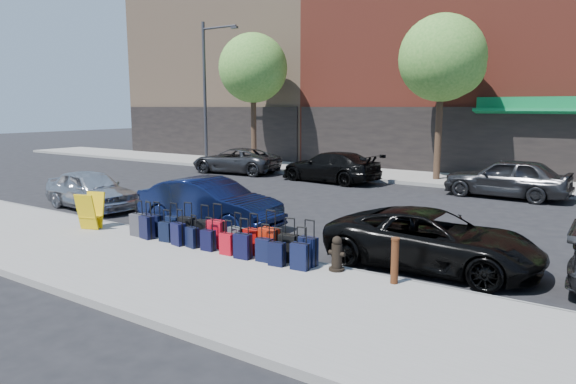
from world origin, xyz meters
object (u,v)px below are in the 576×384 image
Objects in this scene: car_near_0 at (91,190)px; car_far_1 at (330,167)px; tree_left at (255,70)px; suitcase_front_5 at (216,234)px; tree_center at (445,60)px; fire_hydrant at (337,255)px; car_far_2 at (507,178)px; car_near_2 at (432,240)px; bollard at (395,260)px; display_rack at (91,211)px; streetlight at (207,85)px; car_far_0 at (236,161)px; car_near_1 at (210,203)px.

car_far_1 is at bearing -14.61° from car_near_0.
tree_left is 7.03× the size of suitcase_front_5.
car_far_1 is at bearing -147.96° from tree_center.
fire_hydrant is at bearing 35.76° from car_far_1.
tree_left is at bearing -106.84° from car_far_1.
car_far_2 reaches higher than fire_hydrant.
car_near_2 is at bearing -41.26° from tree_left.
suitcase_front_5 reaches higher than bollard.
car_far_1 is (3.56, 10.01, 0.04)m from car_near_0.
suitcase_front_5 is 1.06× the size of display_rack.
car_far_2 reaches higher than car_far_1.
streetlight reaches higher than suitcase_front_5.
suitcase_front_5 is at bearing -98.37° from car_near_0.
car_near_0 reaches higher than suitcase_front_5.
fire_hydrant is 0.15× the size of car_far_0.
display_rack is (-8.46, -0.48, 0.03)m from bollard.
tree_left is 19.67m from car_near_2.
display_rack is at bearing -172.81° from fire_hydrant.
car_near_1 is at bearing -47.29° from streetlight.
tree_center is at bearing -26.61° from car_near_0.
car_near_1 is at bearing 29.77° from display_rack.
car_far_0 reaches higher than fire_hydrant.
car_near_0 is 5.17m from car_near_1.
car_far_2 is (11.11, 10.08, 0.11)m from car_near_0.
tree_center is 15.16m from suitcase_front_5.
display_rack is 8.87m from car_near_2.
suitcase_front_5 is at bearing 31.63° from car_far_0.
streetlight is 17.33m from car_far_2.
car_far_0 is at bearing 139.10° from bollard.
tree_center is 7.03× the size of suitcase_front_5.
tree_left is 8.29m from car_far_1.
fire_hydrant is 16.98m from car_far_0.
car_near_0 is 15.00m from car_far_2.
tree_left reaches higher than display_rack.
tree_center is 15.28m from fire_hydrant.
car_far_1 is at bearing 69.51° from display_rack.
car_far_2 is (0.88, 11.69, 0.29)m from fire_hydrant.
tree_left is 16.59m from display_rack.
bollard is 0.19× the size of car_near_2.
tree_center reaches higher than fire_hydrant.
streetlight is 9.19× the size of bollard.
car_near_1 is at bearing 30.00° from car_far_0.
tree_center is at bearing 0.00° from tree_left.
bollard is at bearing -75.45° from tree_center.
suitcase_front_5 is 1.46× the size of fire_hydrant.
tree_left is at bearing 17.15° from car_near_0.
suitcase_front_5 is 12.44m from car_far_2.
tree_left is at bearing 29.38° from car_near_1.
car_near_1 reaches higher than bollard.
tree_left is 10.50m from tree_center.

